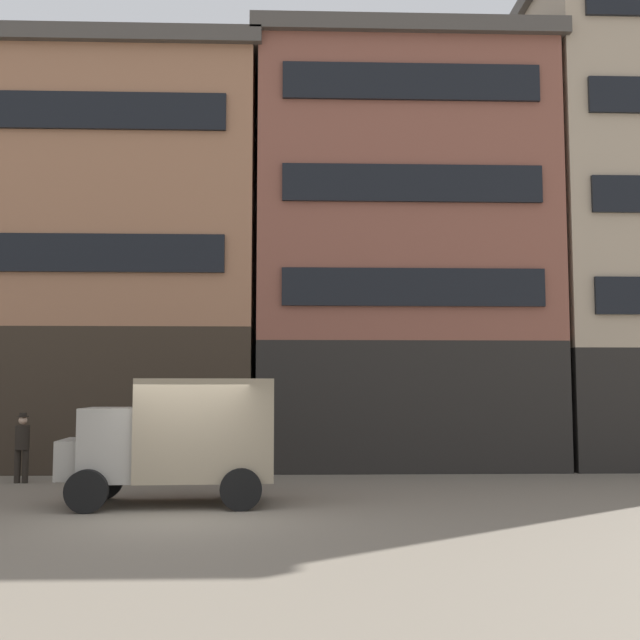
% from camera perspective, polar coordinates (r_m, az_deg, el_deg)
% --- Properties ---
extents(ground_plane, '(120.00, 120.00, 0.00)m').
position_cam_1_polar(ground_plane, '(15.33, -10.27, -14.08)').
color(ground_plane, slate).
extents(building_center_left, '(10.14, 5.52, 13.06)m').
position_cam_1_polar(building_center_left, '(25.61, -15.63, 4.44)').
color(building_center_left, '#33281E').
rests_on(building_center_left, ground_plane).
extents(building_center_right, '(9.58, 5.52, 13.50)m').
position_cam_1_polar(building_center_right, '(25.16, 6.01, 4.95)').
color(building_center_right, black).
rests_on(building_center_right, ground_plane).
extents(delivery_truck_near, '(4.45, 2.37, 2.62)m').
position_cam_1_polar(delivery_truck_near, '(16.69, -10.46, -8.42)').
color(delivery_truck_near, gray).
rests_on(delivery_truck_near, ground_plane).
extents(pedestrian_officer, '(0.44, 0.44, 1.79)m').
position_cam_1_polar(pedestrian_officer, '(21.57, -21.13, -8.57)').
color(pedestrian_officer, black).
rests_on(pedestrian_officer, ground_plane).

